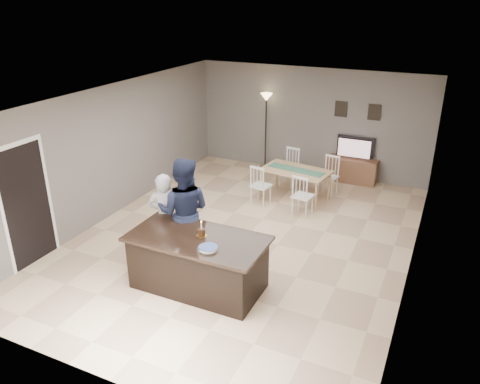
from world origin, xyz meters
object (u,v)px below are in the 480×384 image
at_px(plate_stack, 208,248).
at_px(tv_console, 352,170).
at_px(television, 355,148).
at_px(man, 184,212).
at_px(kitchen_island, 198,262).
at_px(birthday_cake, 202,232).
at_px(floor_lamp, 266,111).
at_px(dining_table, 296,175).
at_px(woman, 165,217).

bearing_deg(plate_stack, tv_console, 81.52).
xyz_separation_m(television, man, (-1.80, -5.03, 0.09)).
distance_m(kitchen_island, tv_console, 5.70).
bearing_deg(tv_console, birthday_cake, -101.95).
height_order(television, plate_stack, television).
xyz_separation_m(tv_console, television, (0.00, 0.07, 0.56)).
xyz_separation_m(plate_stack, floor_lamp, (-1.46, 5.85, 0.64)).
relative_size(kitchen_island, tv_console, 1.79).
distance_m(birthday_cake, dining_table, 3.93).
distance_m(man, plate_stack, 1.27).
distance_m(man, floor_lamp, 5.05).
xyz_separation_m(television, plate_stack, (-0.87, -5.90, 0.06)).
bearing_deg(birthday_cake, kitchen_island, -116.42).
bearing_deg(woman, kitchen_island, 128.09).
bearing_deg(floor_lamp, plate_stack, -75.94).
distance_m(kitchen_island, plate_stack, 0.63).
bearing_deg(tv_console, floor_lamp, 179.51).
relative_size(plate_stack, floor_lamp, 0.14).
height_order(tv_console, plate_stack, plate_stack).
height_order(kitchen_island, birthday_cake, birthday_cake).
height_order(woman, floor_lamp, floor_lamp).
bearing_deg(man, dining_table, -123.23).
xyz_separation_m(kitchen_island, tv_console, (1.20, 5.57, -0.15)).
relative_size(plate_stack, dining_table, 0.15).
bearing_deg(birthday_cake, television, 78.20).
bearing_deg(floor_lamp, woman, -87.92).
bearing_deg(plate_stack, woman, 147.82).
xyz_separation_m(television, floor_lamp, (-2.33, -0.05, 0.69)).
height_order(kitchen_island, floor_lamp, floor_lamp).
bearing_deg(man, floor_lamp, -102.78).
bearing_deg(woman, dining_table, -131.32).
bearing_deg(plate_stack, birthday_cake, 131.72).
bearing_deg(woman, television, -134.74).
distance_m(kitchen_island, television, 5.78).
relative_size(television, plate_stack, 3.23).
xyz_separation_m(television, birthday_cake, (-1.16, -5.57, 0.10)).
bearing_deg(television, floor_lamp, 1.23).
height_order(kitchen_island, man, man).
bearing_deg(woman, plate_stack, 125.97).
distance_m(tv_console, man, 5.32).
distance_m(tv_console, dining_table, 1.87).
bearing_deg(tv_console, television, 90.00).
height_order(birthday_cake, dining_table, birthday_cake).
distance_m(television, birthday_cake, 5.69).
distance_m(tv_console, floor_lamp, 2.65).
distance_m(tv_console, birthday_cake, 5.66).
bearing_deg(kitchen_island, tv_console, 77.84).
bearing_deg(man, kitchen_island, 116.06).
height_order(birthday_cake, floor_lamp, floor_lamp).
relative_size(tv_console, man, 0.63).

